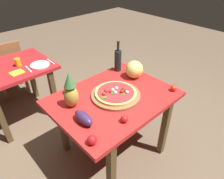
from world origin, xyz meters
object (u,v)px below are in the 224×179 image
object	(u,v)px
display_table	(113,105)
melon	(134,69)
tomato_at_corner	(174,88)
napkin_folded	(17,73)
tomato_near_board	(92,140)
dinner_plate	(40,65)
drinking_glass_juice	(18,62)
pizza	(116,93)
pizza_board	(116,95)
bell_pepper	(69,89)
tomato_by_bottle	(124,119)
background_table	(13,76)
eggplant	(84,118)
pineapple_left	(71,92)
fork_utensil	(29,69)
wine_bottle	(118,60)
knife_utensil	(51,62)
dining_chair	(8,66)

from	to	relation	value
display_table	melon	world-z (taller)	melon
tomato_at_corner	napkin_folded	xyz separation A→B (m)	(-0.96, 1.37, -0.03)
tomato_near_board	dinner_plate	bearing A→B (deg)	78.12
tomato_near_board	napkin_folded	world-z (taller)	tomato_near_board
drinking_glass_juice	napkin_folded	world-z (taller)	drinking_glass_juice
pizza	dinner_plate	xyz separation A→B (m)	(-0.23, 1.05, -0.03)
pizza_board	tomato_at_corner	xyz separation A→B (m)	(0.47, -0.31, 0.02)
pizza_board	melon	xyz separation A→B (m)	(0.38, 0.12, 0.08)
bell_pepper	tomato_by_bottle	size ratio (longest dim) A/B	1.75
background_table	tomato_near_board	xyz separation A→B (m)	(-0.01, -1.54, 0.16)
tomato_by_bottle	background_table	bearing A→B (deg)	101.39
eggplant	pineapple_left	bearing A→B (deg)	77.39
pineapple_left	dinner_plate	world-z (taller)	pineapple_left
background_table	pineapple_left	world-z (taller)	pineapple_left
bell_pepper	napkin_folded	world-z (taller)	bell_pepper
tomato_near_board	drinking_glass_juice	xyz separation A→B (m)	(0.09, 1.50, 0.01)
melon	fork_utensil	world-z (taller)	melon
background_table	bell_pepper	distance (m)	0.96
bell_pepper	fork_utensil	size ratio (longest dim) A/B	0.59
dinner_plate	bell_pepper	bearing A→B (deg)	-94.61
eggplant	tomato_at_corner	bearing A→B (deg)	-14.67
wine_bottle	drinking_glass_juice	size ratio (longest dim) A/B	3.58
tomato_near_board	display_table	bearing A→B (deg)	32.00
pizza	tomato_at_corner	world-z (taller)	pizza
tomato_at_corner	display_table	bearing A→B (deg)	146.24
bell_pepper	drinking_glass_juice	bearing A→B (deg)	98.40
pineapple_left	eggplant	xyz separation A→B (m)	(-0.05, -0.24, -0.10)
display_table	background_table	distance (m)	1.33
napkin_folded	melon	bearing A→B (deg)	-47.17
display_table	knife_utensil	distance (m)	1.04
knife_utensil	napkin_folded	xyz separation A→B (m)	(-0.41, 0.01, -0.00)
knife_utensil	napkin_folded	distance (m)	0.41
pizza_board	bell_pepper	size ratio (longest dim) A/B	4.31
tomato_at_corner	knife_utensil	world-z (taller)	tomato_at_corner
pizza_board	fork_utensil	xyz separation A→B (m)	(-0.37, 1.05, -0.01)
pineapple_left	tomato_at_corner	distance (m)	0.96
pizza	drinking_glass_juice	world-z (taller)	drinking_glass_juice
pizza	napkin_folded	distance (m)	1.17
melon	drinking_glass_juice	size ratio (longest dim) A/B	1.95
display_table	drinking_glass_juice	xyz separation A→B (m)	(-0.39, 1.19, 0.15)
eggplant	dinner_plate	world-z (taller)	eggplant
background_table	tomato_near_board	size ratio (longest dim) A/B	12.53
tomato_by_bottle	tomato_at_corner	bearing A→B (deg)	-1.75
background_table	dinner_plate	xyz separation A→B (m)	(0.27, -0.20, 0.13)
melon	knife_utensil	xyz separation A→B (m)	(-0.47, 0.93, -0.09)
display_table	pizza	xyz separation A→B (m)	(0.02, -0.01, 0.14)
fork_utensil	melon	bearing A→B (deg)	-47.33
dining_chair	tomato_near_board	xyz separation A→B (m)	(-0.13, -2.14, 0.29)
dining_chair	melon	size ratio (longest dim) A/B	4.60
napkin_folded	background_table	bearing A→B (deg)	91.45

